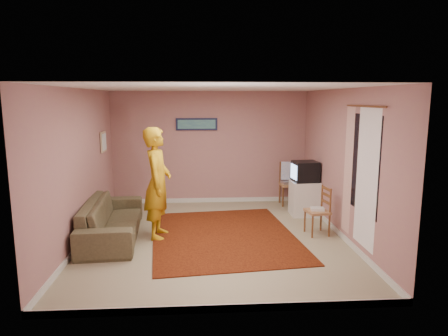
{
  "coord_description": "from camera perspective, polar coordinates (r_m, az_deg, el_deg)",
  "views": [
    {
      "loc": [
        -0.26,
        -6.72,
        2.43
      ],
      "look_at": [
        0.21,
        0.6,
        1.15
      ],
      "focal_mm": 32.0,
      "sensor_mm": 36.0,
      "label": 1
    }
  ],
  "objects": [
    {
      "name": "tv_cabinet",
      "position": [
        8.58,
        11.4,
        -4.25
      ],
      "size": [
        0.57,
        0.52,
        0.72
      ],
      "primitive_type": "cube",
      "color": "silver",
      "rests_on": "ground"
    },
    {
      "name": "crt_tv",
      "position": [
        8.46,
        11.5,
        -0.49
      ],
      "size": [
        0.54,
        0.49,
        0.42
      ],
      "rotation": [
        0.0,
        0.0,
        0.1
      ],
      "color": "black",
      "rests_on": "tv_cabinet"
    },
    {
      "name": "curtain_floral",
      "position": [
        6.94,
        17.3,
        -0.35
      ],
      "size": [
        0.01,
        0.35,
        2.1
      ],
      "primitive_type": "cube",
      "color": "beige",
      "rests_on": "wall_right"
    },
    {
      "name": "area_rug",
      "position": [
        7.25,
        -0.08,
        -9.62
      ],
      "size": [
        2.8,
        3.36,
        0.02
      ],
      "primitive_type": "cube",
      "rotation": [
        0.0,
        0.0,
        0.1
      ],
      "color": "black",
      "rests_on": "ground"
    },
    {
      "name": "chair_b",
      "position": [
        7.39,
        13.22,
        -5.25
      ],
      "size": [
        0.43,
        0.44,
        0.48
      ],
      "rotation": [
        0.0,
        0.0,
        -1.43
      ],
      "color": "#A47A4F",
      "rests_on": "ground"
    },
    {
      "name": "baseboard_left",
      "position": [
        7.4,
        -19.23,
        -9.44
      ],
      "size": [
        0.02,
        5.0,
        0.1
      ],
      "primitive_type": "cube",
      "color": "silver",
      "rests_on": "ground"
    },
    {
      "name": "wall_right",
      "position": [
        7.27,
        16.6,
        0.53
      ],
      "size": [
        0.02,
        5.0,
        2.6
      ],
      "primitive_type": "cube",
      "color": "#A07369",
      "rests_on": "ground"
    },
    {
      "name": "baseboard_front",
      "position": [
        4.86,
        -0.12,
        -19.42
      ],
      "size": [
        4.5,
        0.02,
        0.1
      ],
      "primitive_type": "cube",
      "color": "silver",
      "rests_on": "ground"
    },
    {
      "name": "blue_throw",
      "position": [
        9.31,
        9.36,
        -0.37
      ],
      "size": [
        0.4,
        0.05,
        0.42
      ],
      "primitive_type": "cube",
      "color": "#98B7F9",
      "rests_on": "chair_a"
    },
    {
      "name": "picture_back",
      "position": [
        9.21,
        -3.93,
        6.26
      ],
      "size": [
        0.95,
        0.04,
        0.28
      ],
      "color": "#131635",
      "rests_on": "wall_back"
    },
    {
      "name": "game_console",
      "position": [
        7.4,
        13.2,
        -5.72
      ],
      "size": [
        0.25,
        0.2,
        0.05
      ],
      "primitive_type": "cube",
      "rotation": [
        0.0,
        0.0,
        -0.12
      ],
      "color": "silver",
      "rests_on": "chair_b"
    },
    {
      "name": "person",
      "position": [
        7.06,
        -9.47,
        -2.13
      ],
      "size": [
        0.52,
        0.74,
        1.95
      ],
      "primitive_type": "imported",
      "rotation": [
        0.0,
        0.0,
        1.5
      ],
      "color": "#C99512",
      "rests_on": "ground"
    },
    {
      "name": "wall_left",
      "position": [
        7.1,
        -19.88,
        0.14
      ],
      "size": [
        0.02,
        5.0,
        2.6
      ],
      "primitive_type": "cube",
      "color": "#A07369",
      "rests_on": "ground"
    },
    {
      "name": "chair_a",
      "position": [
        9.3,
        9.39,
        -1.6
      ],
      "size": [
        0.45,
        0.43,
        0.53
      ],
      "rotation": [
        0.0,
        0.0,
        0.01
      ],
      "color": "#A47A4F",
      "rests_on": "ground"
    },
    {
      "name": "wall_back",
      "position": [
        9.29,
        -2.04,
        2.91
      ],
      "size": [
        4.5,
        0.02,
        2.6
      ],
      "primitive_type": "cube",
      "color": "#A07369",
      "rests_on": "ground"
    },
    {
      "name": "baseboard_back",
      "position": [
        9.52,
        -1.99,
        -4.59
      ],
      "size": [
        4.5,
        0.02,
        0.1
      ],
      "primitive_type": "cube",
      "color": "silver",
      "rests_on": "ground"
    },
    {
      "name": "curtain_sheer",
      "position": [
        6.31,
        19.68,
        -1.48
      ],
      "size": [
        0.01,
        0.75,
        2.1
      ],
      "primitive_type": "cube",
      "color": "white",
      "rests_on": "wall_right"
    },
    {
      "name": "dvd_player",
      "position": [
        9.31,
        9.38,
        -1.99
      ],
      "size": [
        0.41,
        0.32,
        0.06
      ],
      "primitive_type": "cube",
      "rotation": [
        0.0,
        0.0,
        0.14
      ],
      "color": "#B5B5BA",
      "rests_on": "chair_a"
    },
    {
      "name": "window",
      "position": [
        6.41,
        19.37,
        0.54
      ],
      "size": [
        0.01,
        1.1,
        1.5
      ],
      "primitive_type": "cube",
      "color": "black",
      "rests_on": "wall_right"
    },
    {
      "name": "baseboard_right",
      "position": [
        7.56,
        16.06,
        -8.86
      ],
      "size": [
        0.02,
        5.0,
        0.1
      ],
      "primitive_type": "cube",
      "color": "silver",
      "rests_on": "ground"
    },
    {
      "name": "wall_front",
      "position": [
        4.38,
        -0.12,
        -5.07
      ],
      "size": [
        4.5,
        0.02,
        2.6
      ],
      "primitive_type": "cube",
      "color": "#A07369",
      "rests_on": "ground"
    },
    {
      "name": "sofa",
      "position": [
        7.36,
        -15.7,
        -7.03
      ],
      "size": [
        1.06,
        2.35,
        0.67
      ],
      "primitive_type": "imported",
      "rotation": [
        0.0,
        0.0,
        1.64
      ],
      "color": "brown",
      "rests_on": "ground"
    },
    {
      "name": "ceiling",
      "position": [
        6.73,
        -1.47,
        11.34
      ],
      "size": [
        4.5,
        5.0,
        0.02
      ],
      "primitive_type": "cube",
      "color": "white",
      "rests_on": "wall_back"
    },
    {
      "name": "curtain_rod",
      "position": [
        6.32,
        19.46,
        8.34
      ],
      "size": [
        0.02,
        1.4,
        0.02
      ],
      "primitive_type": "cylinder",
      "rotation": [
        1.57,
        0.0,
        0.0
      ],
      "color": "brown",
      "rests_on": "wall_right"
    },
    {
      "name": "ground",
      "position": [
        7.15,
        -1.38,
        -9.97
      ],
      "size": [
        5.0,
        5.0,
        0.0
      ],
      "primitive_type": "plane",
      "color": "gray",
      "rests_on": "ground"
    },
    {
      "name": "picture_left",
      "position": [
        8.59,
        -16.84,
        3.59
      ],
      "size": [
        0.04,
        0.38,
        0.42
      ],
      "color": "tan",
      "rests_on": "wall_left"
    }
  ]
}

